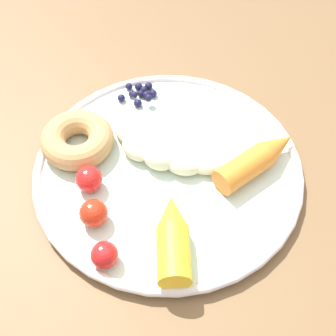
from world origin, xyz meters
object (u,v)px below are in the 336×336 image
object	(u,v)px
tomato_near	(94,213)
dining_table	(139,197)
tomato_mid	(89,179)
carrot_yellow	(173,237)
blueberry_pile	(140,93)
donut	(77,140)
tomato_far	(104,255)
plate	(168,169)
banana	(161,156)
carrot_orange	(258,159)

from	to	relation	value
tomato_near	dining_table	bearing A→B (deg)	-94.83
dining_table	tomato_mid	size ratio (longest dim) A/B	28.52
tomato_near	carrot_yellow	bearing A→B (deg)	179.26
tomato_mid	blueberry_pile	bearing A→B (deg)	-90.63
dining_table	donut	world-z (taller)	donut
dining_table	tomato_mid	world-z (taller)	tomato_mid
tomato_far	plate	bearing A→B (deg)	-99.26
donut	tomato_far	world-z (taller)	donut
plate	banana	distance (m)	0.02
banana	donut	xyz separation A→B (m)	(0.12, 0.01, 0.00)
dining_table	tomato_far	size ratio (longest dim) A/B	30.59
banana	tomato_near	size ratio (longest dim) A/B	5.04
carrot_orange	dining_table	bearing A→B (deg)	11.96
dining_table	carrot_yellow	distance (m)	0.19
carrot_orange	tomato_near	distance (m)	0.22
carrot_orange	tomato_far	distance (m)	0.23
dining_table	tomato_mid	xyz separation A→B (m)	(0.04, 0.07, 0.12)
carrot_orange	tomato_near	world-z (taller)	carrot_orange
dining_table	tomato_near	size ratio (longest dim) A/B	28.11
donut	tomato_mid	world-z (taller)	same
plate	tomato_far	distance (m)	0.15
tomato_far	carrot_orange	bearing A→B (deg)	-125.37
dining_table	tomato_far	distance (m)	0.20
carrot_orange	banana	bearing A→B (deg)	14.59
donut	tomato_near	bearing A→B (deg)	124.76
donut	tomato_near	world-z (taller)	same
carrot_orange	plate	bearing A→B (deg)	19.45
blueberry_pile	plate	bearing A→B (deg)	125.89
banana	carrot_yellow	xyz separation A→B (m)	(-0.05, 0.11, 0.01)
carrot_yellow	tomato_near	distance (m)	0.10
carrot_yellow	donut	size ratio (longest dim) A/B	1.20
banana	tomato_mid	xyz separation A→B (m)	(0.07, 0.07, 0.00)
tomato_far	tomato_mid	bearing A→B (deg)	-56.29
carrot_orange	tomato_mid	bearing A→B (deg)	27.16
tomato_near	tomato_far	size ratio (longest dim) A/B	1.09
donut	blueberry_pile	world-z (taller)	donut
plate	blueberry_pile	xyz separation A→B (m)	(0.08, -0.11, 0.01)
tomato_mid	tomato_far	distance (m)	0.11
tomato_near	tomato_far	distance (m)	0.06
carrot_orange	tomato_mid	xyz separation A→B (m)	(0.20, 0.10, -0.00)
banana	dining_table	bearing A→B (deg)	2.98
banana	tomato_near	bearing A→B (deg)	67.54
plate	carrot_orange	world-z (taller)	carrot_orange
banana	tomato_far	world-z (taller)	tomato_far
donut	tomato_far	bearing A→B (deg)	125.30
banana	carrot_orange	distance (m)	0.13
dining_table	plate	size ratio (longest dim) A/B	2.74
donut	tomato_far	distance (m)	0.18
donut	plate	bearing A→B (deg)	-177.18
plate	tomato_far	size ratio (longest dim) A/B	11.17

